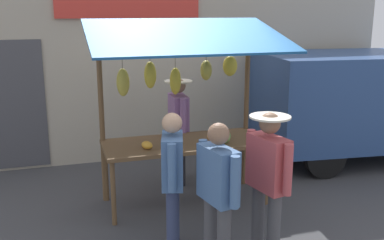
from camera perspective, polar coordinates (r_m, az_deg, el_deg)
name	(u,v)px	position (r m, az deg, el deg)	size (l,w,h in m)	color
ground_plane	(186,202)	(6.38, -0.81, -10.33)	(40.00, 40.00, 0.00)	#424244
street_backdrop	(147,63)	(8.00, -5.73, 7.21)	(9.00, 0.30, 3.40)	#B2A893
market_stall	(185,93)	(5.96, -0.83, 3.49)	(2.50, 1.46, 2.50)	brown
vendor_with_sunhat	(178,122)	(6.78, -1.72, -0.28)	(0.42, 0.70, 1.63)	#232328
shopper_in_striped_shirt	(173,174)	(4.85, -2.47, -6.84)	(0.34, 0.66, 1.57)	navy
shopper_in_grey_tee	(268,175)	(4.75, 9.56, -6.90)	(0.42, 0.68, 1.61)	#4C4C51
shopper_with_shopping_bag	(218,189)	(4.47, 3.28, -8.73)	(0.31, 0.67, 1.57)	#4C4C51
parked_van	(376,96)	(8.62, 22.26, 2.85)	(4.57, 2.31, 1.88)	#2D4C84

